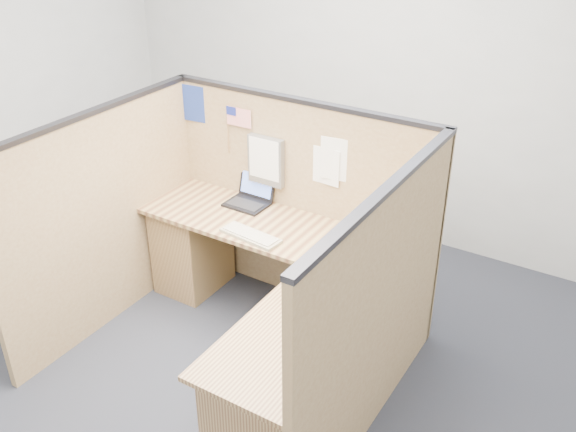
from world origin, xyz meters
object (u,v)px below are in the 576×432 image
Objects in this scene: mouse at (361,269)px; laptop at (251,196)px; l_desk at (268,306)px; keyboard at (251,235)px.

laptop is at bearing 159.07° from mouse.
l_desk is at bearing -160.68° from mouse.
keyboard is at bearing 142.99° from l_desk.
keyboard is (-0.25, 0.19, 0.35)m from l_desk.
keyboard is (0.28, -0.41, -0.04)m from laptop.
laptop is 2.58× the size of mouse.
l_desk is 0.68m from mouse.
l_desk is 16.90× the size of mouse.
keyboard is 3.78× the size of mouse.
mouse is at bearing 6.13° from keyboard.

